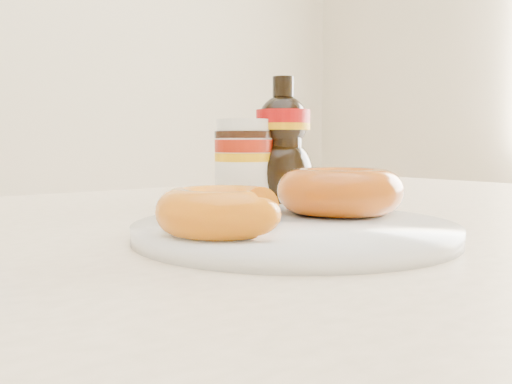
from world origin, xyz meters
TOP-DOWN VIEW (x-y plane):
  - dining_table at (0.00, 0.10)m, footprint 1.40×0.90m
  - plate at (-0.05, 0.02)m, footprint 0.26×0.26m
  - donut_bitten at (-0.13, 0.01)m, footprint 0.11×0.11m
  - donut_whole at (0.02, 0.04)m, footprint 0.15×0.15m
  - nutella_jar at (0.09, 0.26)m, footprint 0.08×0.08m
  - syrup_bottle at (0.13, 0.24)m, footprint 0.09×0.08m

SIDE VIEW (x-z plane):
  - dining_table at x=0.00m, z-range 0.29..1.04m
  - plate at x=-0.05m, z-range 0.75..0.76m
  - donut_bitten at x=-0.13m, z-range 0.76..0.80m
  - donut_whole at x=0.02m, z-range 0.76..0.80m
  - nutella_jar at x=0.09m, z-range 0.75..0.86m
  - syrup_bottle at x=0.13m, z-range 0.75..0.91m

